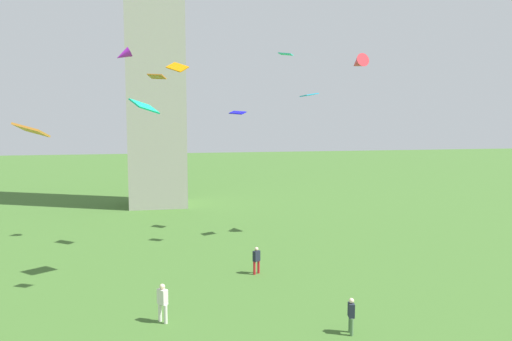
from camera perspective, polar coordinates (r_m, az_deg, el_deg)
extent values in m
cylinder|color=red|center=(31.18, 0.29, -10.84)|extent=(0.15, 0.15, 0.80)
cylinder|color=red|center=(30.92, -0.18, -10.99)|extent=(0.15, 0.15, 0.80)
cube|color=#1E2333|center=(30.84, 0.05, -9.65)|extent=(0.50, 0.45, 0.63)
sphere|color=beige|center=(30.73, 0.05, -8.87)|extent=(0.23, 0.23, 0.23)
cylinder|color=#51754C|center=(23.35, 10.78, -17.01)|extent=(0.15, 0.15, 0.78)
cylinder|color=#51754C|center=(23.67, 10.60, -16.68)|extent=(0.15, 0.15, 0.78)
cube|color=#1E2333|center=(23.24, 10.73, -15.26)|extent=(0.31, 0.46, 0.62)
sphere|color=beige|center=(23.09, 10.75, -14.28)|extent=(0.23, 0.23, 0.23)
cylinder|color=silver|center=(24.78, -10.81, -15.47)|extent=(0.17, 0.17, 0.89)
cylinder|color=silver|center=(24.49, -10.19, -15.73)|extent=(0.17, 0.17, 0.89)
cube|color=silver|center=(24.35, -10.54, -13.86)|extent=(0.52, 0.55, 0.70)
sphere|color=beige|center=(24.19, -10.57, -12.79)|extent=(0.26, 0.26, 0.26)
cube|color=orange|center=(35.63, -8.89, 11.48)|extent=(1.58, 1.40, 0.83)
cone|color=#EF303D|center=(40.19, 11.50, 11.84)|extent=(1.26, 1.79, 1.36)
cone|color=#AC21CC|center=(38.49, -14.79, 12.54)|extent=(1.36, 0.90, 1.16)
cube|color=orange|center=(21.22, -24.06, 4.19)|extent=(1.12, 1.57, 0.64)
cube|color=#10C18C|center=(29.23, -12.52, 7.11)|extent=(1.73, 1.85, 0.89)
cube|color=#100DC8|center=(41.07, -2.09, 6.56)|extent=(1.45, 1.39, 0.32)
cube|color=#C76F22|center=(26.08, -11.17, 10.40)|extent=(0.97, 0.87, 0.27)
cube|color=#2FC9CE|center=(35.93, 3.38, 13.02)|extent=(1.13, 1.05, 0.21)
cube|color=#21A0E7|center=(38.37, 6.05, 8.50)|extent=(1.44, 1.26, 0.32)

